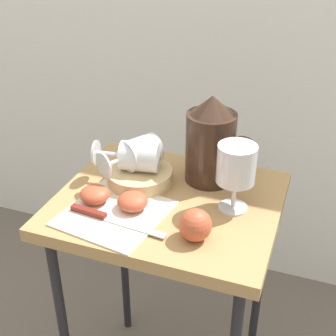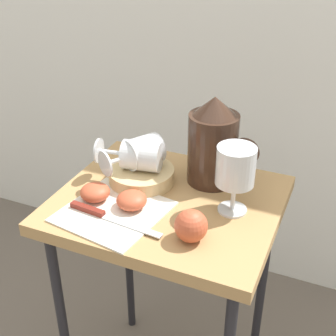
{
  "view_description": "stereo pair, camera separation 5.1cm",
  "coord_description": "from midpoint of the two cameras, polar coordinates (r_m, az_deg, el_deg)",
  "views": [
    {
      "loc": [
        0.3,
        -0.83,
        1.26
      ],
      "look_at": [
        0.0,
        0.0,
        0.75
      ],
      "focal_mm": 49.8,
      "sensor_mm": 36.0,
      "label": 1
    },
    {
      "loc": [
        0.35,
        -0.81,
        1.26
      ],
      "look_at": [
        0.0,
        0.0,
        0.75
      ],
      "focal_mm": 49.8,
      "sensor_mm": 36.0,
      "label": 2
    }
  ],
  "objects": [
    {
      "name": "linen_napkin",
      "position": [
        1.02,
        -7.96,
        -5.53
      ],
      "size": [
        0.23,
        0.24,
        0.0
      ],
      "primitive_type": "cube",
      "rotation": [
        0.0,
        0.0,
        -0.15
      ],
      "color": "silver",
      "rests_on": "table"
    },
    {
      "name": "knife",
      "position": [
        1.0,
        -9.42,
        -5.91
      ],
      "size": [
        0.23,
        0.04,
        0.01
      ],
      "color": "silver",
      "rests_on": "linen_napkin"
    },
    {
      "name": "curtain_drape",
      "position": [
        1.52,
        7.55,
        17.39
      ],
      "size": [
        2.4,
        0.03,
        1.87
      ],
      "primitive_type": "cube",
      "color": "white",
      "rests_on": "ground_plane"
    },
    {
      "name": "wine_glass_tipped_far",
      "position": [
        1.1,
        -4.83,
        1.85
      ],
      "size": [
        0.13,
        0.16,
        0.07
      ],
      "color": "silver",
      "rests_on": "basket_tray"
    },
    {
      "name": "wine_glass_upright",
      "position": [
        0.98,
        6.88,
        0.06
      ],
      "size": [
        0.08,
        0.08,
        0.15
      ],
      "color": "silver",
      "rests_on": "table"
    },
    {
      "name": "apple_half_right",
      "position": [
        1.01,
        -5.79,
        -4.1
      ],
      "size": [
        0.07,
        0.07,
        0.04
      ],
      "primitive_type": "ellipsoid",
      "color": "#C15133",
      "rests_on": "linen_napkin"
    },
    {
      "name": "apple_whole",
      "position": [
        0.92,
        1.76,
        -7.01
      ],
      "size": [
        0.07,
        0.07,
        0.07
      ],
      "primitive_type": "sphere",
      "color": "#C15133",
      "rests_on": "table"
    },
    {
      "name": "pitcher",
      "position": [
        1.09,
        3.93,
        2.59
      ],
      "size": [
        0.17,
        0.12,
        0.21
      ],
      "color": "#382319",
      "rests_on": "table"
    },
    {
      "name": "wine_glass_tipped_near",
      "position": [
        1.09,
        -5.06,
        1.41
      ],
      "size": [
        0.16,
        0.09,
        0.07
      ],
      "color": "silver",
      "rests_on": "basket_tray"
    },
    {
      "name": "apple_half_left",
      "position": [
        1.05,
        -10.33,
        -3.22
      ],
      "size": [
        0.07,
        0.07,
        0.04
      ],
      "primitive_type": "ellipsoid",
      "color": "#C15133",
      "rests_on": "linen_napkin"
    },
    {
      "name": "basket_tray",
      "position": [
        1.11,
        -4.78,
        -1.03
      ],
      "size": [
        0.16,
        0.16,
        0.03
      ],
      "primitive_type": "cylinder",
      "color": "tan",
      "rests_on": "table"
    },
    {
      "name": "table",
      "position": [
        1.1,
        -1.33,
        -7.19
      ],
      "size": [
        0.5,
        0.43,
        0.67
      ],
      "color": "#AD8451",
      "rests_on": "ground_plane"
    }
  ]
}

